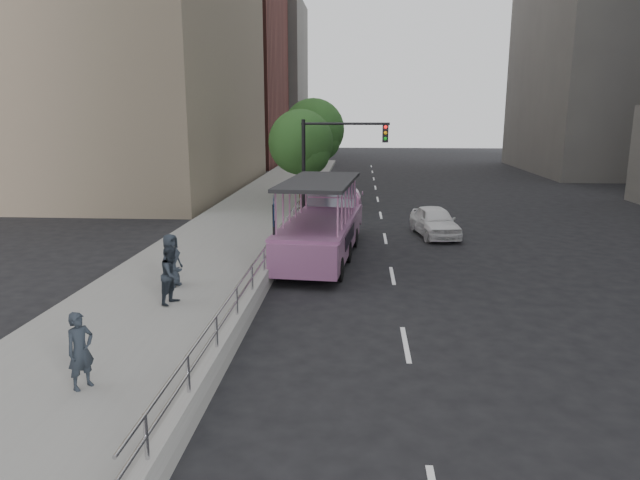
% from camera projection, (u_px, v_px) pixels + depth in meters
% --- Properties ---
extents(ground, '(160.00, 160.00, 0.00)m').
position_uv_depth(ground, '(364.00, 315.00, 15.82)').
color(ground, black).
extents(sidewalk, '(5.50, 80.00, 0.30)m').
position_uv_depth(sidewalk, '(236.00, 233.00, 25.92)').
color(sidewalk, gray).
rests_on(sidewalk, ground).
extents(kerb_wall, '(0.24, 30.00, 0.36)m').
position_uv_depth(kerb_wall, '(264.00, 276.00, 17.88)').
color(kerb_wall, '#ABABA6').
rests_on(kerb_wall, sidewalk).
extents(guardrail, '(0.07, 22.00, 0.71)m').
position_uv_depth(guardrail, '(264.00, 256.00, 17.74)').
color(guardrail, silver).
rests_on(guardrail, kerb_wall).
extents(duck_boat, '(3.07, 9.53, 3.11)m').
position_uv_depth(duck_boat, '(325.00, 226.00, 22.39)').
color(duck_boat, black).
rests_on(duck_boat, ground).
extents(car, '(2.20, 4.19, 1.36)m').
position_uv_depth(car, '(435.00, 221.00, 25.89)').
color(car, white).
rests_on(car, ground).
extents(pedestrian_near, '(0.59, 0.66, 1.52)m').
position_uv_depth(pedestrian_near, '(80.00, 350.00, 10.83)').
color(pedestrian_near, '#222932').
rests_on(pedestrian_near, sidewalk).
extents(pedestrian_mid, '(0.83, 0.95, 1.64)m').
position_uv_depth(pedestrian_mid, '(172.00, 275.00, 15.70)').
color(pedestrian_mid, '#222932').
rests_on(pedestrian_mid, sidewalk).
extents(pedestrian_far, '(0.76, 0.93, 1.63)m').
position_uv_depth(pedestrian_far, '(171.00, 260.00, 17.29)').
color(pedestrian_far, '#222932').
rests_on(pedestrian_far, sidewalk).
extents(parking_sign, '(0.13, 0.64, 2.86)m').
position_uv_depth(parking_sign, '(274.00, 229.00, 18.56)').
color(parking_sign, black).
rests_on(parking_sign, ground).
extents(traffic_signal, '(4.20, 0.32, 5.20)m').
position_uv_depth(traffic_signal, '(328.00, 156.00, 27.35)').
color(traffic_signal, black).
rests_on(traffic_signal, ground).
extents(street_tree_near, '(3.52, 3.52, 5.72)m').
position_uv_depth(street_tree_near, '(302.00, 145.00, 30.73)').
color(street_tree_near, '#352218').
rests_on(street_tree_near, ground).
extents(street_tree_far, '(3.97, 3.97, 6.45)m').
position_uv_depth(street_tree_far, '(315.00, 132.00, 36.46)').
color(street_tree_far, '#352218').
rests_on(street_tree_far, ground).
extents(midrise_brick, '(18.00, 16.00, 26.00)m').
position_uv_depth(midrise_brick, '(195.00, 42.00, 60.99)').
color(midrise_brick, brown).
rests_on(midrise_brick, ground).
extents(midrise_stone_b, '(16.00, 14.00, 20.00)m').
position_uv_depth(midrise_stone_b, '(244.00, 79.00, 77.08)').
color(midrise_stone_b, slate).
rests_on(midrise_stone_b, ground).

